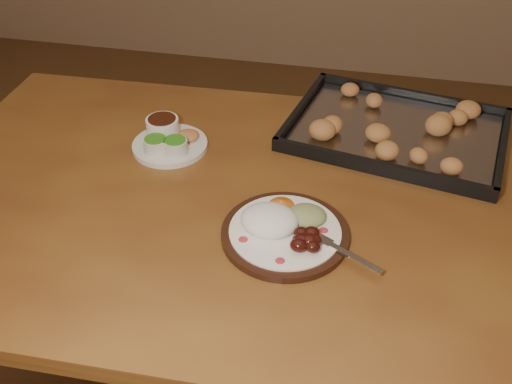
# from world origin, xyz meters

# --- Properties ---
(ground) EXTENTS (4.00, 4.00, 0.00)m
(ground) POSITION_xyz_m (0.00, 0.00, 0.00)
(ground) COLOR brown
(ground) RESTS_ON ground
(dining_table) EXTENTS (1.53, 0.95, 0.75)m
(dining_table) POSITION_xyz_m (0.20, -0.19, 0.65)
(dining_table) COLOR brown
(dining_table) RESTS_ON ground
(dinner_plate) EXTENTS (0.31, 0.24, 0.06)m
(dinner_plate) POSITION_xyz_m (0.27, -0.30, 0.77)
(dinner_plate) COLOR black
(dinner_plate) RESTS_ON dining_table
(condiment_saucer) EXTENTS (0.17, 0.17, 0.06)m
(condiment_saucer) POSITION_xyz_m (-0.05, -0.05, 0.77)
(condiment_saucer) COLOR silver
(condiment_saucer) RESTS_ON dining_table
(baking_tray) EXTENTS (0.56, 0.46, 0.05)m
(baking_tray) POSITION_xyz_m (0.47, 0.12, 0.77)
(baking_tray) COLOR black
(baking_tray) RESTS_ON dining_table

